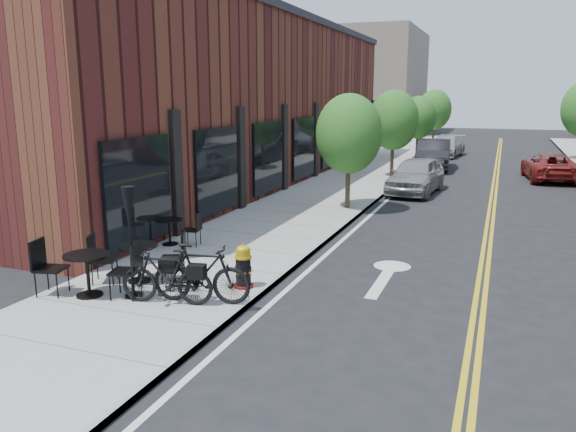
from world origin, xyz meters
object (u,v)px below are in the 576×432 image
at_px(patio_umbrella, 130,219).
at_px(parked_car_far, 550,167).
at_px(fire_hydrant, 243,267).
at_px(bicycle_right, 201,274).
at_px(bistro_set_b, 138,258).
at_px(parked_car_a, 416,175).
at_px(bistro_set_c, 169,228).
at_px(bicycle_left, 167,276).
at_px(bistro_set_a, 88,269).
at_px(parked_car_b, 433,154).
at_px(parked_car_c, 445,146).

relative_size(patio_umbrella, parked_car_far, 0.47).
bearing_deg(fire_hydrant, bicycle_right, -98.84).
relative_size(bistro_set_b, parked_car_far, 0.42).
bearing_deg(parked_car_a, bistro_set_c, -108.17).
bearing_deg(bistro_set_b, fire_hydrant, -12.95).
bearing_deg(bistro_set_b, bicycle_left, -59.89).
xyz_separation_m(bicycle_left, bistro_set_a, (-1.63, -0.18, 0.02)).
bearing_deg(parked_car_b, parked_car_a, -92.37).
bearing_deg(bicycle_right, bistro_set_a, 91.02).
height_order(fire_hydrant, parked_car_far, parked_car_far).
height_order(bistro_set_a, parked_car_b, parked_car_b).
relative_size(parked_car_a, parked_car_b, 0.89).
distance_m(bicycle_left, bistro_set_a, 1.64).
bearing_deg(parked_car_b, parked_car_far, -25.54).
relative_size(bicycle_right, parked_car_a, 0.44).
bearing_deg(fire_hydrant, bicycle_left, -114.91).
relative_size(bicycle_right, bistro_set_c, 1.14).
xyz_separation_m(bicycle_right, parked_car_c, (1.60, 28.33, -0.02)).
bearing_deg(parked_car_c, bicycle_left, -87.56).
relative_size(patio_umbrella, parked_car_a, 0.50).
bearing_deg(bistro_set_b, bistro_set_c, 85.53).
height_order(parked_car_b, parked_car_far, parked_car_b).
xyz_separation_m(bicycle_right, parked_car_far, (7.10, 19.67, -0.05)).
height_order(bistro_set_b, patio_umbrella, patio_umbrella).
height_order(bicycle_left, bistro_set_b, bicycle_left).
bearing_deg(parked_car_b, bistro_set_c, -107.46).
height_order(bicycle_right, parked_car_c, parked_car_c).
distance_m(bistro_set_c, parked_car_a, 11.63).
distance_m(bistro_set_c, patio_umbrella, 3.93).
relative_size(bicycle_right, bistro_set_a, 0.91).
distance_m(parked_car_c, parked_car_far, 10.26).
bearing_deg(bistro_set_a, parked_car_b, 66.53).
bearing_deg(bistro_set_a, bistro_set_c, 85.34).
xyz_separation_m(parked_car_a, parked_car_far, (5.26, 5.70, -0.09)).
bearing_deg(parked_car_a, bistro_set_a, -100.27).
bearing_deg(bistro_set_b, patio_umbrella, -85.86).
xyz_separation_m(parked_car_c, parked_car_far, (5.50, -8.66, -0.03)).
bearing_deg(bicycle_left, bicycle_right, 104.76).
bearing_deg(bicycle_left, patio_umbrella, -107.80).
relative_size(bicycle_left, bistro_set_c, 1.07).
xyz_separation_m(fire_hydrant, bicycle_right, (-0.35, -1.05, 0.13)).
height_order(fire_hydrant, parked_car_c, parked_car_c).
bearing_deg(fire_hydrant, bistro_set_a, -139.67).
bearing_deg(parked_car_far, bistro_set_c, 52.59).
bearing_deg(bicycle_left, parked_car_b, 163.21).
xyz_separation_m(fire_hydrant, parked_car_far, (6.75, 18.63, 0.08)).
bearing_deg(parked_car_a, parked_car_c, 96.30).
bearing_deg(bistro_set_c, bistro_set_b, -80.59).
bearing_deg(patio_umbrella, bicycle_right, 7.48).
height_order(bistro_set_b, parked_car_far, parked_car_far).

